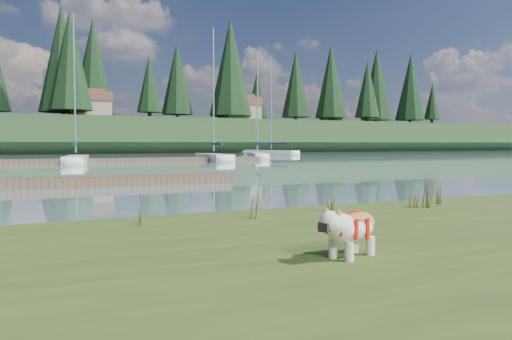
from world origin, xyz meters
name	(u,v)px	position (x,y,z in m)	size (l,w,h in m)	color
ground	(70,163)	(0.00, 30.00, 0.00)	(200.00, 200.00, 0.00)	#7E98A4
bank	(423,301)	(0.00, -6.00, 0.17)	(60.00, 9.00, 0.35)	#384C1A
ridge	(47,136)	(0.00, 73.00, 2.50)	(200.00, 20.00, 5.00)	#1D3319
bulldog	(351,226)	(-0.05, -5.06, 0.66)	(0.83, 0.53, 0.49)	silver
dock_far	(98,161)	(2.00, 30.00, 0.15)	(26.00, 2.20, 0.30)	#4C3D2C
sailboat_bg_2	(77,159)	(0.38, 29.02, 0.33)	(2.47, 7.15, 10.65)	white
sailboat_bg_3	(212,157)	(11.34, 30.79, 0.33)	(1.92, 7.58, 11.09)	white
sailboat_bg_4	(257,155)	(16.72, 33.36, 0.33)	(2.97, 6.51, 9.63)	white
sailboat_bg_5	(267,152)	(24.93, 48.03, 0.32)	(5.15, 8.55, 12.26)	white
weed_0	(255,198)	(0.16, -2.37, 0.65)	(0.17, 0.14, 0.71)	#475B23
weed_1	(334,200)	(1.69, -2.15, 0.52)	(0.17, 0.14, 0.40)	#475B23
weed_2	(429,189)	(3.41, -2.51, 0.67)	(0.17, 0.14, 0.76)	#475B23
weed_3	(137,210)	(-1.56, -2.26, 0.56)	(0.17, 0.14, 0.50)	#475B23
weed_4	(414,199)	(3.16, -2.44, 0.51)	(0.17, 0.14, 0.37)	#475B23
weed_5	(439,190)	(3.95, -2.21, 0.61)	(0.17, 0.14, 0.62)	#475B23
mud_lip	(226,229)	(0.00, -1.60, 0.07)	(60.00, 0.50, 0.14)	#33281C
conifer_4	(70,60)	(3.00, 66.00, 13.09)	(6.16, 6.16, 15.10)	#382619
conifer_5	(149,84)	(15.00, 70.00, 10.83)	(3.96, 3.96, 10.35)	#382619
conifer_6	(230,67)	(28.00, 68.00, 13.99)	(7.04, 7.04, 17.00)	#382619
conifer_7	(296,84)	(42.00, 71.00, 12.19)	(5.28, 5.28, 13.20)	#382619
conifer_8	(367,89)	(55.00, 67.00, 11.51)	(4.62, 4.62, 11.77)	#382619
conifer_9	(410,87)	(68.00, 70.00, 12.87)	(5.94, 5.94, 14.62)	#382619
house_1	(89,105)	(6.00, 71.00, 7.31)	(6.30, 5.30, 4.65)	gray
house_2	(239,109)	(30.00, 69.00, 7.31)	(6.30, 5.30, 4.65)	gray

